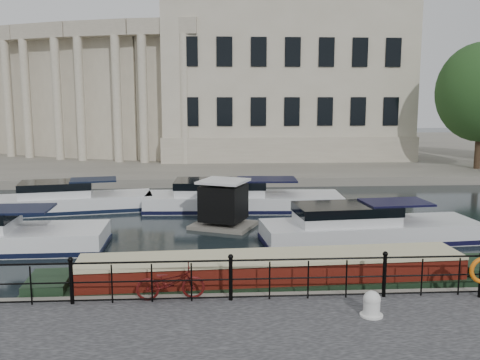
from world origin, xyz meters
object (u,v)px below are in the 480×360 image
Objects in this scene: bicycle at (171,282)px; narrowboat at (272,283)px; harbour_hut at (223,206)px; mooring_bollard at (372,304)px.

narrowboat is (2.83, 1.57, -0.65)m from bicycle.
bicycle is 3.29m from narrowboat.
narrowboat is 8.37m from harbour_hut.
bicycle reaches higher than narrowboat.
bicycle reaches higher than mooring_bollard.
harbour_hut is (-3.18, 11.19, 0.11)m from mooring_bollard.
harbour_hut is at bearing 94.93° from narrowboat.
mooring_bollard is 0.19× the size of harbour_hut.
harbour_hut is at bearing -13.91° from bicycle.
harbour_hut is at bearing 105.86° from mooring_bollard.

